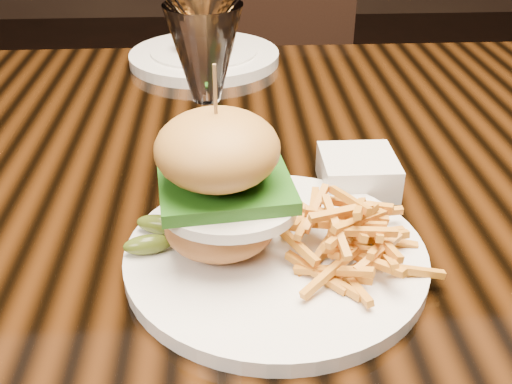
{
  "coord_description": "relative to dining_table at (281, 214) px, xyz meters",
  "views": [
    {
      "loc": [
        -0.07,
        -0.63,
        1.09
      ],
      "look_at": [
        -0.04,
        -0.17,
        0.81
      ],
      "focal_mm": 42.0,
      "sensor_mm": 36.0,
      "label": 1
    }
  ],
  "objects": [
    {
      "name": "dining_table",
      "position": [
        0.0,
        0.0,
        0.0
      ],
      "size": [
        1.6,
        0.9,
        0.75
      ],
      "color": "black",
      "rests_on": "ground"
    },
    {
      "name": "burger_plate",
      "position": [
        -0.03,
        -0.19,
        0.12
      ],
      "size": [
        0.28,
        0.27,
        0.19
      ],
      "rotation": [
        0.0,
        0.0,
        -0.09
      ],
      "color": "silver",
      "rests_on": "dining_table"
    },
    {
      "name": "ramekin",
      "position": [
        0.08,
        -0.06,
        0.1
      ],
      "size": [
        0.1,
        0.1,
        0.04
      ],
      "primitive_type": "cube",
      "rotation": [
        0.0,
        0.0,
        -0.29
      ],
      "color": "silver",
      "rests_on": "dining_table"
    },
    {
      "name": "wine_glass",
      "position": [
        -0.08,
        -0.07,
        0.23
      ],
      "size": [
        0.08,
        0.08,
        0.2
      ],
      "color": "white",
      "rests_on": "dining_table"
    },
    {
      "name": "far_dish",
      "position": [
        -0.1,
        0.36,
        0.09
      ],
      "size": [
        0.25,
        0.25,
        0.08
      ],
      "rotation": [
        0.0,
        0.0,
        0.29
      ],
      "color": "silver",
      "rests_on": "dining_table"
    },
    {
      "name": "chair_far",
      "position": [
        0.06,
        0.89,
        -0.13
      ],
      "size": [
        0.48,
        0.49,
        0.95
      ],
      "rotation": [
        0.0,
        0.0,
        -0.05
      ],
      "color": "black",
      "rests_on": "ground"
    }
  ]
}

